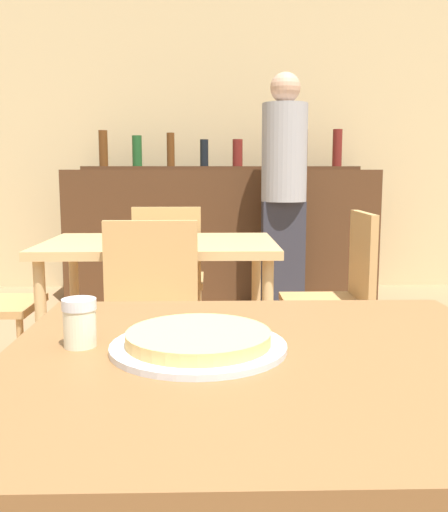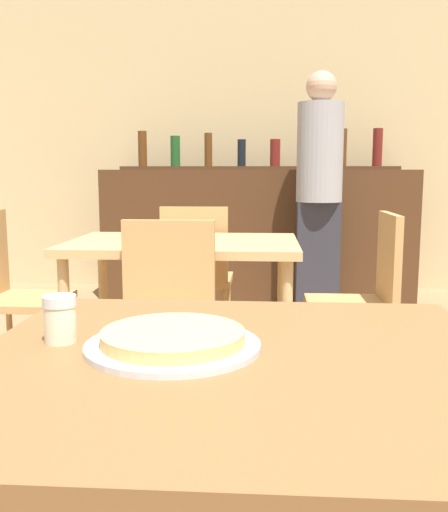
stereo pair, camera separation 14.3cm
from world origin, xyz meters
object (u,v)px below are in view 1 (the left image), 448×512
object	(u,v)px
chair_far_side_right	(341,289)
person_standing	(284,185)
chair_far_side_back	(169,271)
cheese_shaker	(80,322)
chair_far_side_front	(149,318)
pizza_tray	(198,341)

from	to	relation	value
chair_far_side_right	person_standing	xyz separation A→B (m)	(-0.08, 1.59, 0.47)
chair_far_side_back	cheese_shaker	distance (m)	2.23
chair_far_side_back	chair_far_side_right	size ratio (longest dim) A/B	1.00
chair_far_side_front	chair_far_side_right	xyz separation A→B (m)	(0.88, 0.54, 0.00)
chair_far_side_front	cheese_shaker	xyz separation A→B (m)	(-0.01, -1.13, 0.29)
pizza_tray	cheese_shaker	distance (m)	0.23
chair_far_side_front	pizza_tray	size ratio (longest dim) A/B	2.73
chair_far_side_front	chair_far_side_back	bearing A→B (deg)	90.00
pizza_tray	cheese_shaker	size ratio (longest dim) A/B	3.57
chair_far_side_back	chair_far_side_right	distance (m)	1.03
chair_far_side_front	pizza_tray	bearing A→B (deg)	-79.36
pizza_tray	person_standing	distance (m)	3.34
chair_far_side_right	pizza_tray	world-z (taller)	chair_far_side_right
cheese_shaker	person_standing	bearing A→B (deg)	76.11
chair_far_side_back	chair_far_side_right	bearing A→B (deg)	148.66
chair_far_side_front	chair_far_side_back	xyz separation A→B (m)	(0.00, 1.07, 0.00)
chair_far_side_right	pizza_tray	xyz separation A→B (m)	(-0.66, -1.70, 0.26)
chair_far_side_front	chair_far_side_back	world-z (taller)	same
person_standing	chair_far_side_back	bearing A→B (deg)	-127.29
chair_far_side_back	cheese_shaker	xyz separation A→B (m)	(-0.01, -2.21, 0.29)
chair_far_side_back	pizza_tray	world-z (taller)	chair_far_side_back
chair_far_side_right	pizza_tray	size ratio (longest dim) A/B	2.73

